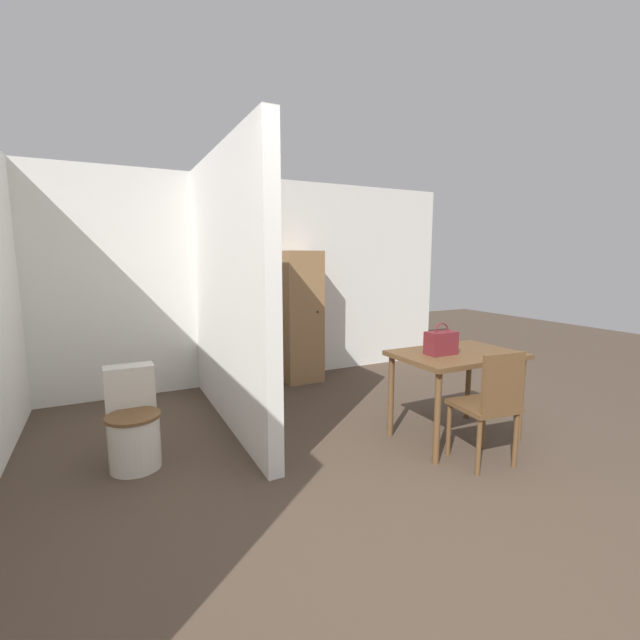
% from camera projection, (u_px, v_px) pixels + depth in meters
% --- Properties ---
extents(ground_plane, '(16.00, 16.00, 0.00)m').
position_uv_depth(ground_plane, '(477.00, 566.00, 2.18)').
color(ground_plane, '#4C3D30').
extents(wall_back, '(5.70, 0.12, 2.50)m').
position_uv_depth(wall_back, '(249.00, 282.00, 5.30)').
color(wall_back, white).
rests_on(wall_back, ground_plane).
extents(partition_wall, '(0.12, 2.43, 2.50)m').
position_uv_depth(partition_wall, '(227.00, 291.00, 3.91)').
color(partition_wall, white).
rests_on(partition_wall, ground_plane).
extents(dining_table, '(1.03, 0.70, 0.76)m').
position_uv_depth(dining_table, '(456.00, 363.00, 3.61)').
color(dining_table, brown).
rests_on(dining_table, ground_plane).
extents(wooden_chair, '(0.44, 0.44, 0.89)m').
position_uv_depth(wooden_chair, '(490.00, 403.00, 3.16)').
color(wooden_chair, brown).
rests_on(wooden_chair, ground_plane).
extents(toilet, '(0.38, 0.53, 0.72)m').
position_uv_depth(toilet, '(133.00, 425.00, 3.20)').
color(toilet, silver).
rests_on(toilet, ground_plane).
extents(handbag, '(0.25, 0.14, 0.26)m').
position_uv_depth(handbag, '(441.00, 343.00, 3.52)').
color(handbag, maroon).
rests_on(handbag, dining_table).
extents(wooden_cabinet, '(0.47, 0.48, 1.63)m').
position_uv_depth(wooden_cabinet, '(300.00, 317.00, 5.34)').
color(wooden_cabinet, '#997047').
rests_on(wooden_cabinet, ground_plane).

